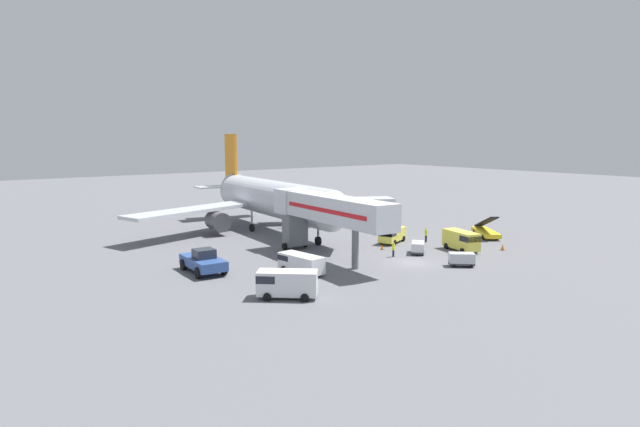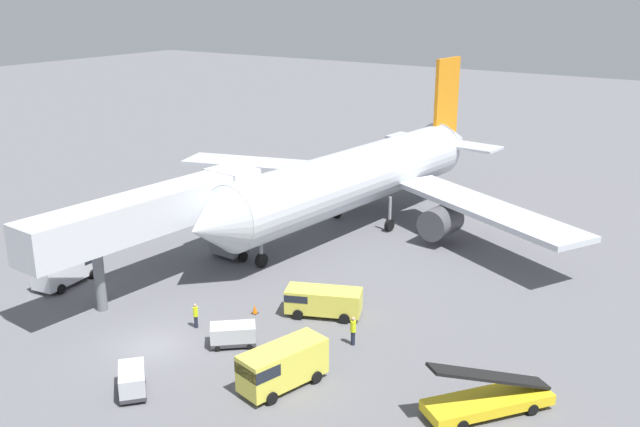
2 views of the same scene
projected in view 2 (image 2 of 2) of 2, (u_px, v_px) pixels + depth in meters
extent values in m
plane|color=slate|center=(153.00, 347.00, 41.64)|extent=(300.00, 300.00, 0.00)
cylinder|color=silver|center=(351.00, 179.00, 60.47)|extent=(7.71, 29.41, 5.03)
cone|color=silver|center=(210.00, 226.00, 48.46)|extent=(5.22, 3.89, 4.93)
cone|color=silver|center=(451.00, 142.00, 73.06)|extent=(5.25, 5.78, 4.77)
cube|color=orange|center=(447.00, 98.00, 70.65)|extent=(0.75, 4.22, 8.04)
cube|color=silver|center=(469.00, 146.00, 69.90)|extent=(6.29, 3.61, 0.24)
cube|color=silver|center=(417.00, 138.00, 73.53)|extent=(6.29, 3.61, 0.24)
cube|color=silver|center=(485.00, 208.00, 56.21)|extent=(19.07, 12.60, 0.44)
cube|color=silver|center=(278.00, 165.00, 69.62)|extent=(19.69, 9.56, 0.44)
cylinder|color=#4C4C51|center=(441.00, 222.00, 57.87)|extent=(2.88, 3.58, 2.58)
cylinder|color=#4C4C51|center=(296.00, 189.00, 67.33)|extent=(2.88, 3.58, 2.58)
cylinder|color=gray|center=(261.00, 245.00, 52.95)|extent=(0.28, 0.28, 2.56)
cylinder|color=black|center=(261.00, 260.00, 53.34)|extent=(0.45, 1.13, 1.10)
cylinder|color=gray|center=(390.00, 211.00, 60.87)|extent=(0.28, 0.28, 2.56)
cylinder|color=black|center=(389.00, 225.00, 61.26)|extent=(0.45, 1.13, 1.10)
cylinder|color=gray|center=(337.00, 199.00, 64.34)|extent=(0.28, 0.28, 2.56)
cylinder|color=black|center=(337.00, 212.00, 64.73)|extent=(0.45, 1.13, 1.10)
cube|color=silver|center=(137.00, 216.00, 47.27)|extent=(4.14, 17.13, 2.70)
cube|color=red|center=(123.00, 211.00, 48.15)|extent=(1.00, 14.22, 0.44)
cube|color=silver|center=(233.00, 187.00, 54.11)|extent=(3.63, 3.03, 2.84)
cube|color=#232833|center=(244.00, 180.00, 55.02)|extent=(3.31, 0.46, 0.90)
cube|color=slate|center=(229.00, 229.00, 54.67)|extent=(2.67, 1.97, 3.92)
cylinder|color=black|center=(217.00, 249.00, 56.10)|extent=(0.35, 0.82, 0.80)
cylinder|color=black|center=(243.00, 257.00, 54.44)|extent=(0.35, 0.82, 0.80)
cylinder|color=slate|center=(100.00, 279.00, 45.78)|extent=(0.70, 0.70, 4.32)
cube|color=#2D4C8E|center=(75.00, 228.00, 59.15)|extent=(3.02, 6.24, 0.94)
cube|color=#232833|center=(71.00, 218.00, 58.64)|extent=(1.98, 1.90, 0.90)
cylinder|color=black|center=(64.00, 243.00, 57.05)|extent=(0.46, 1.12, 1.10)
cylinder|color=black|center=(46.00, 236.00, 58.52)|extent=(0.46, 1.12, 1.10)
cylinder|color=black|center=(105.00, 230.00, 60.08)|extent=(0.46, 1.12, 1.10)
cylinder|color=black|center=(86.00, 224.00, 61.54)|extent=(0.46, 1.12, 1.10)
cube|color=yellow|center=(488.00, 402.00, 35.06)|extent=(5.56, 6.52, 0.55)
cube|color=black|center=(490.00, 376.00, 34.61)|extent=(4.86, 6.01, 2.30)
cylinder|color=black|center=(462.00, 425.00, 33.65)|extent=(0.53, 0.61, 0.60)
cylinder|color=black|center=(443.00, 404.00, 35.36)|extent=(0.53, 0.61, 0.60)
cylinder|color=black|center=(532.00, 409.00, 34.93)|extent=(0.53, 0.61, 0.60)
cylinder|color=black|center=(510.00, 390.00, 36.63)|extent=(0.53, 0.61, 0.60)
cube|color=#E5DB4C|center=(324.00, 300.00, 45.33)|extent=(5.16, 3.56, 1.51)
cube|color=#1E232D|center=(299.00, 294.00, 45.52)|extent=(2.15, 2.30, 0.48)
cylinder|color=black|center=(298.00, 314.00, 45.00)|extent=(0.75, 0.57, 0.68)
cylinder|color=black|center=(304.00, 303.00, 46.63)|extent=(0.75, 0.57, 0.68)
cylinder|color=black|center=(344.00, 318.00, 44.47)|extent=(0.75, 0.57, 0.68)
cylinder|color=black|center=(349.00, 307.00, 46.10)|extent=(0.75, 0.57, 0.68)
cube|color=#E5DB4C|center=(283.00, 364.00, 37.14)|extent=(2.99, 5.21, 2.03)
cube|color=#1E232D|center=(257.00, 368.00, 35.94)|extent=(2.19, 1.98, 0.65)
cylinder|color=black|center=(271.00, 398.00, 35.84)|extent=(0.49, 0.74, 0.68)
cylinder|color=black|center=(250.00, 384.00, 37.09)|extent=(0.49, 0.74, 0.68)
cylinder|color=black|center=(316.00, 377.00, 37.78)|extent=(0.49, 0.74, 0.68)
cylinder|color=black|center=(295.00, 364.00, 39.02)|extent=(0.49, 0.74, 0.68)
cube|color=white|center=(66.00, 269.00, 50.25)|extent=(2.44, 5.10, 1.63)
cube|color=#1E232D|center=(83.00, 257.00, 51.56)|extent=(2.05, 1.79, 0.52)
cylinder|color=black|center=(74.00, 270.00, 52.15)|extent=(0.41, 0.72, 0.68)
cylinder|color=black|center=(92.00, 274.00, 51.40)|extent=(0.41, 0.72, 0.68)
cylinder|color=black|center=(42.00, 284.00, 49.56)|extent=(0.41, 0.72, 0.68)
cylinder|color=black|center=(60.00, 289.00, 48.81)|extent=(0.41, 0.72, 0.68)
cube|color=#38383D|center=(233.00, 341.00, 41.73)|extent=(2.91, 2.78, 0.22)
cube|color=silver|center=(233.00, 332.00, 41.56)|extent=(2.91, 2.78, 0.92)
cylinder|color=black|center=(249.00, 337.00, 42.47)|extent=(0.35, 0.33, 0.36)
cylinder|color=black|center=(249.00, 347.00, 41.27)|extent=(0.35, 0.33, 0.36)
cylinder|color=black|center=(218.00, 338.00, 42.25)|extent=(0.35, 0.33, 0.36)
cylinder|color=black|center=(218.00, 349.00, 41.05)|extent=(0.35, 0.33, 0.36)
cube|color=#38383D|center=(133.00, 388.00, 36.78)|extent=(2.76, 2.65, 0.22)
cube|color=silver|center=(132.00, 378.00, 36.60)|extent=(2.76, 2.65, 1.00)
cylinder|color=black|center=(145.00, 398.00, 36.15)|extent=(0.35, 0.33, 0.36)
cylinder|color=black|center=(121.00, 401.00, 35.86)|extent=(0.35, 0.33, 0.36)
cylinder|color=black|center=(144.00, 380.00, 37.78)|extent=(0.35, 0.33, 0.36)
cylinder|color=black|center=(121.00, 383.00, 37.48)|extent=(0.35, 0.33, 0.36)
cylinder|color=#1E2333|center=(196.00, 322.00, 43.88)|extent=(0.25, 0.25, 0.78)
cylinder|color=#D8EA19|center=(195.00, 312.00, 43.67)|extent=(0.33, 0.33, 0.62)
sphere|color=tan|center=(195.00, 305.00, 43.53)|extent=(0.21, 0.21, 0.21)
cylinder|color=#1E2333|center=(353.00, 338.00, 41.77)|extent=(0.34, 0.34, 0.87)
cylinder|color=#D8EA19|center=(353.00, 326.00, 41.53)|extent=(0.45, 0.45, 0.69)
sphere|color=tan|center=(353.00, 319.00, 41.38)|extent=(0.23, 0.23, 0.23)
cube|color=black|center=(255.00, 313.00, 45.91)|extent=(0.39, 0.39, 0.03)
cone|color=orange|center=(255.00, 309.00, 45.82)|extent=(0.33, 0.33, 0.58)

